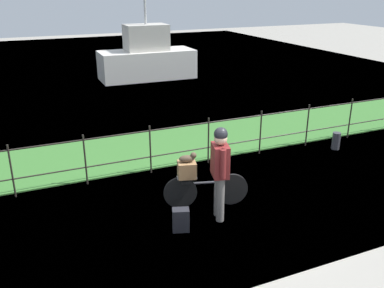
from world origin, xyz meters
TOP-DOWN VIEW (x-y plane):
  - ground_plane at (0.00, 0.00)m, footprint 60.00×60.00m
  - grass_strip at (0.00, 3.54)m, footprint 27.00×2.40m
  - harbor_water at (0.00, 13.09)m, footprint 30.00×30.00m
  - iron_fence at (-0.00, 2.20)m, footprint 18.04×0.04m
  - bicycle_main at (-0.24, 0.40)m, footprint 1.52×0.47m
  - wooden_crate at (-0.57, 0.49)m, footprint 0.39×0.36m
  - terrier_dog at (-0.54, 0.48)m, footprint 0.32×0.21m
  - cyclist_person at (-0.20, -0.08)m, footprint 0.36×0.52m
  - backpack_on_paving at (-0.97, -0.20)m, footprint 0.32×0.26m
  - mooring_bollard at (3.99, 1.70)m, footprint 0.20×0.20m
  - moored_boat_near at (2.31, 11.62)m, footprint 4.07×1.71m

SIDE VIEW (x-z plane):
  - ground_plane at x=0.00m, z-range 0.00..0.00m
  - harbor_water at x=0.00m, z-range 0.00..0.00m
  - grass_strip at x=0.00m, z-range 0.00..0.03m
  - backpack_on_paving at x=-0.97m, z-range 0.00..0.40m
  - mooring_bollard at x=3.99m, z-range 0.00..0.43m
  - bicycle_main at x=-0.24m, z-range 0.02..0.63m
  - iron_fence at x=0.00m, z-range 0.08..1.16m
  - wooden_crate at x=-0.57m, z-range 0.61..0.91m
  - moored_boat_near at x=2.31m, z-range -1.09..2.80m
  - terrier_dog at x=-0.54m, z-range 0.90..1.07m
  - cyclist_person at x=-0.20m, z-range 0.16..1.84m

